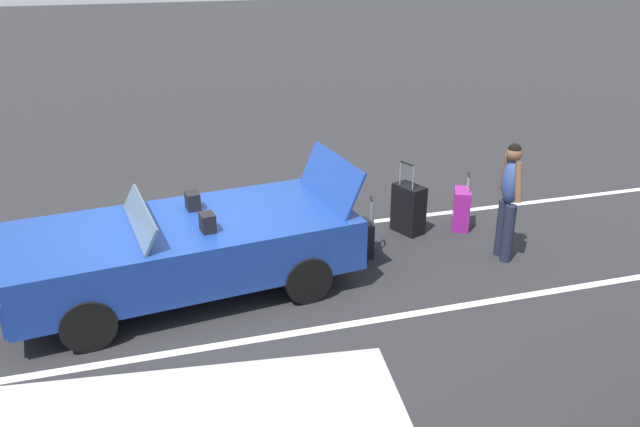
# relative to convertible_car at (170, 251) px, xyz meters

# --- Properties ---
(ground_plane) EXTENTS (80.00, 80.00, 0.00)m
(ground_plane) POSITION_rel_convertible_car_xyz_m (-0.20, -0.02, -0.59)
(ground_plane) COLOR #28282B
(lot_line_near) EXTENTS (18.00, 0.12, 0.01)m
(lot_line_near) POSITION_rel_convertible_car_xyz_m (-0.20, -1.40, -0.59)
(lot_line_near) COLOR silver
(lot_line_near) RESTS_ON ground_plane
(lot_line_mid) EXTENTS (18.00, 0.12, 0.01)m
(lot_line_mid) POSITION_rel_convertible_car_xyz_m (-0.20, 1.30, -0.59)
(lot_line_mid) COLOR silver
(lot_line_mid) RESTS_ON ground_plane
(convertible_car) EXTENTS (4.35, 2.25, 1.52)m
(convertible_car) POSITION_rel_convertible_car_xyz_m (0.00, 0.00, 0.00)
(convertible_car) COLOR navy
(convertible_car) RESTS_ON ground_plane
(suitcase_large_black) EXTENTS (0.44, 0.55, 1.11)m
(suitcase_large_black) POSITION_rel_convertible_car_xyz_m (-3.56, -0.91, -0.22)
(suitcase_large_black) COLOR black
(suitcase_large_black) RESTS_ON ground_plane
(suitcase_medium_bright) EXTENTS (0.39, 0.46, 0.87)m
(suitcase_medium_bright) POSITION_rel_convertible_car_xyz_m (-4.38, -0.80, -0.28)
(suitcase_medium_bright) COLOR #991E8C
(suitcase_medium_bright) RESTS_ON ground_plane
(suitcase_small_carryon) EXTENTS (0.29, 0.38, 0.84)m
(suitcase_small_carryon) POSITION_rel_convertible_car_xyz_m (-2.69, -0.36, -0.34)
(suitcase_small_carryon) COLOR black
(suitcase_small_carryon) RESTS_ON ground_plane
(traveler_person) EXTENTS (0.25, 0.61, 1.65)m
(traveler_person) POSITION_rel_convertible_car_xyz_m (-4.47, 0.28, 0.34)
(traveler_person) COLOR #1E2338
(traveler_person) RESTS_ON ground_plane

